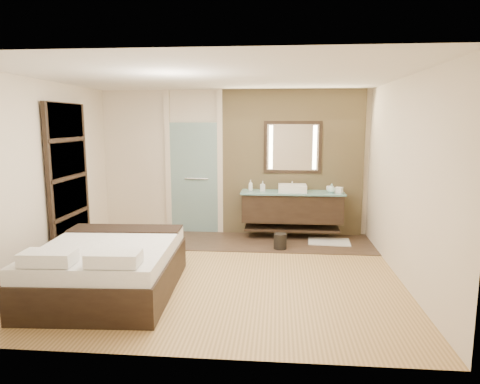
# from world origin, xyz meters

# --- Properties ---
(floor) EXTENTS (5.00, 5.00, 0.00)m
(floor) POSITION_xyz_m (0.00, 0.00, 0.00)
(floor) COLOR olive
(floor) RESTS_ON ground
(tile_strip) EXTENTS (3.80, 1.30, 0.01)m
(tile_strip) POSITION_xyz_m (0.60, 1.60, 0.01)
(tile_strip) COLOR #32251B
(tile_strip) RESTS_ON floor
(stone_wall) EXTENTS (2.60, 0.08, 2.70)m
(stone_wall) POSITION_xyz_m (1.10, 2.21, 1.35)
(stone_wall) COLOR tan
(stone_wall) RESTS_ON floor
(vanity) EXTENTS (1.85, 0.55, 0.88)m
(vanity) POSITION_xyz_m (1.10, 1.92, 0.58)
(vanity) COLOR black
(vanity) RESTS_ON stone_wall
(mirror_unit) EXTENTS (1.06, 0.04, 0.96)m
(mirror_unit) POSITION_xyz_m (1.10, 2.16, 1.65)
(mirror_unit) COLOR black
(mirror_unit) RESTS_ON stone_wall
(frosted_door) EXTENTS (1.10, 0.12, 2.70)m
(frosted_door) POSITION_xyz_m (-0.75, 2.20, 1.14)
(frosted_door) COLOR silver
(frosted_door) RESTS_ON floor
(shoji_partition) EXTENTS (0.06, 1.20, 2.40)m
(shoji_partition) POSITION_xyz_m (-2.43, 0.60, 1.21)
(shoji_partition) COLOR black
(shoji_partition) RESTS_ON floor
(bed) EXTENTS (1.69, 2.07, 0.77)m
(bed) POSITION_xyz_m (-1.25, -0.84, 0.32)
(bed) COLOR black
(bed) RESTS_ON floor
(bath_mat) EXTENTS (0.75, 0.55, 0.02)m
(bath_mat) POSITION_xyz_m (1.75, 1.66, 0.02)
(bath_mat) COLOR silver
(bath_mat) RESTS_ON floor
(waste_bin) EXTENTS (0.24, 0.24, 0.27)m
(waste_bin) POSITION_xyz_m (0.89, 1.18, 0.13)
(waste_bin) COLOR black
(waste_bin) RESTS_ON floor
(tissue_box) EXTENTS (0.16, 0.16, 0.10)m
(tissue_box) POSITION_xyz_m (1.92, 1.85, 0.92)
(tissue_box) COLOR silver
(tissue_box) RESTS_ON vanity
(soap_bottle_a) EXTENTS (0.10, 0.10, 0.20)m
(soap_bottle_a) POSITION_xyz_m (0.34, 1.94, 0.97)
(soap_bottle_a) COLOR white
(soap_bottle_a) RESTS_ON vanity
(soap_bottle_b) EXTENTS (0.09, 0.10, 0.19)m
(soap_bottle_b) POSITION_xyz_m (0.56, 1.92, 0.96)
(soap_bottle_b) COLOR #B2B2B2
(soap_bottle_b) RESTS_ON vanity
(soap_bottle_c) EXTENTS (0.15, 0.15, 0.17)m
(soap_bottle_c) POSITION_xyz_m (1.79, 1.82, 0.95)
(soap_bottle_c) COLOR #A1CBC8
(soap_bottle_c) RESTS_ON vanity
(cup) EXTENTS (0.17, 0.17, 0.11)m
(cup) POSITION_xyz_m (1.78, 1.94, 0.92)
(cup) COLOR silver
(cup) RESTS_ON vanity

